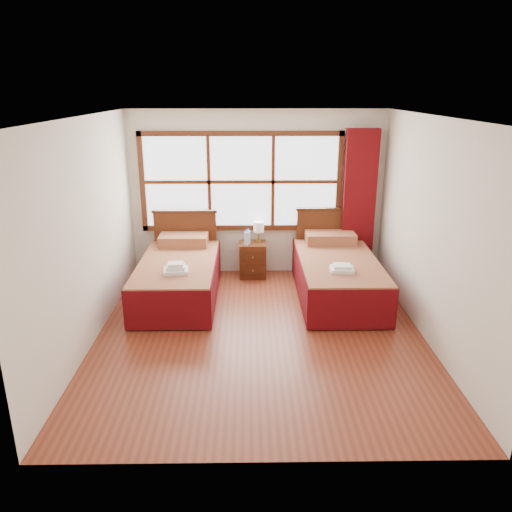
{
  "coord_description": "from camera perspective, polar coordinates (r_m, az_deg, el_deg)",
  "views": [
    {
      "loc": [
        -0.13,
        -5.56,
        2.89
      ],
      "look_at": [
        -0.04,
        0.7,
        0.78
      ],
      "focal_mm": 35.0,
      "sensor_mm": 36.0,
      "label": 1
    }
  ],
  "objects": [
    {
      "name": "bed_right",
      "position": [
        7.33,
        9.23,
        -2.03
      ],
      "size": [
        1.12,
        2.17,
        1.09
      ],
      "color": "#3C1C0C",
      "rests_on": "floor"
    },
    {
      "name": "bottle_near",
      "position": [
        7.78,
        -1.09,
        2.04
      ],
      "size": [
        0.06,
        0.06,
        0.24
      ],
      "color": "#BFDFF5",
      "rests_on": "nightstand"
    },
    {
      "name": "ceiling",
      "position": [
        5.57,
        0.53,
        15.63
      ],
      "size": [
        4.5,
        4.5,
        0.0
      ],
      "primitive_type": "plane",
      "rotation": [
        3.14,
        0.0,
        0.0
      ],
      "color": "white",
      "rests_on": "wall_back"
    },
    {
      "name": "lamp",
      "position": [
        7.95,
        0.31,
        3.29
      ],
      "size": [
        0.17,
        0.17,
        0.32
      ],
      "color": "#BB933C",
      "rests_on": "nightstand"
    },
    {
      "name": "wall_right",
      "position": [
        6.16,
        19.44,
        2.59
      ],
      "size": [
        0.0,
        4.5,
        4.5
      ],
      "primitive_type": "plane",
      "rotation": [
        1.57,
        0.0,
        -1.57
      ],
      "color": "silver",
      "rests_on": "floor"
    },
    {
      "name": "nightstand",
      "position": [
        7.99,
        -0.38,
        -0.43
      ],
      "size": [
        0.42,
        0.42,
        0.56
      ],
      "color": "#4E2411",
      "rests_on": "floor"
    },
    {
      "name": "window",
      "position": [
        7.89,
        -1.72,
        8.48
      ],
      "size": [
        3.16,
        0.06,
        1.56
      ],
      "color": "white",
      "rests_on": "wall_back"
    },
    {
      "name": "bottle_far",
      "position": [
        7.85,
        -0.87,
        2.18
      ],
      "size": [
        0.06,
        0.06,
        0.24
      ],
      "color": "#BFDFF5",
      "rests_on": "nightstand"
    },
    {
      "name": "bed_left",
      "position": [
        7.3,
        -8.8,
        -2.19
      ],
      "size": [
        1.09,
        2.11,
        1.06
      ],
      "color": "#3C1C0C",
      "rests_on": "floor"
    },
    {
      "name": "floor",
      "position": [
        6.27,
        0.46,
        -8.84
      ],
      "size": [
        4.5,
        4.5,
        0.0
      ],
      "primitive_type": "plane",
      "color": "brown",
      "rests_on": "ground"
    },
    {
      "name": "towels_right",
      "position": [
        6.71,
        9.8,
        -1.4
      ],
      "size": [
        0.32,
        0.29,
        0.09
      ],
      "rotation": [
        0.0,
        0.0,
        -0.07
      ],
      "color": "white",
      "rests_on": "bed_right"
    },
    {
      "name": "wall_back",
      "position": [
        7.97,
        0.11,
        7.12
      ],
      "size": [
        4.0,
        0.0,
        4.0
      ],
      "primitive_type": "plane",
      "rotation": [
        1.57,
        0.0,
        0.0
      ],
      "color": "silver",
      "rests_on": "floor"
    },
    {
      "name": "curtain",
      "position": [
        8.05,
        11.66,
        5.9
      ],
      "size": [
        0.5,
        0.16,
        2.3
      ],
      "primitive_type": "cube",
      "color": "#660A0E",
      "rests_on": "wall_back"
    },
    {
      "name": "towels_left",
      "position": [
        6.7,
        -9.15,
        -1.44
      ],
      "size": [
        0.35,
        0.31,
        0.13
      ],
      "rotation": [
        0.0,
        0.0,
        0.11
      ],
      "color": "white",
      "rests_on": "bed_left"
    },
    {
      "name": "wall_left",
      "position": [
        6.07,
        -18.74,
        2.44
      ],
      "size": [
        0.0,
        4.5,
        4.5
      ],
      "primitive_type": "plane",
      "rotation": [
        1.57,
        0.0,
        1.57
      ],
      "color": "silver",
      "rests_on": "floor"
    }
  ]
}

